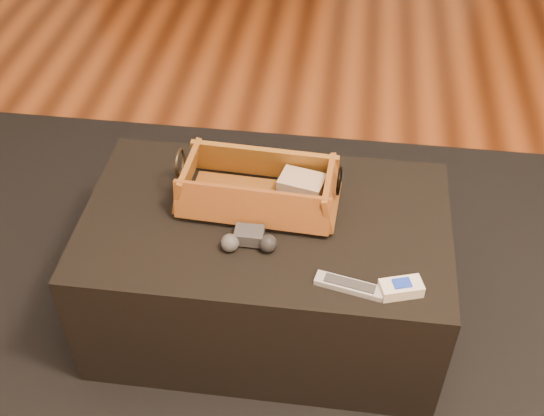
# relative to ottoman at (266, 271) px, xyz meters

# --- Properties ---
(floor) EXTENTS (5.00, 5.50, 0.01)m
(floor) POSITION_rel_ottoman_xyz_m (0.03, -0.01, -0.23)
(floor) COLOR brown
(floor) RESTS_ON ground
(area_rug) EXTENTS (2.60, 2.00, 0.01)m
(area_rug) POSITION_rel_ottoman_xyz_m (0.00, -0.05, -0.22)
(area_rug) COLOR black
(area_rug) RESTS_ON floor
(ottoman) EXTENTS (1.00, 0.60, 0.42)m
(ottoman) POSITION_rel_ottoman_xyz_m (0.00, 0.00, 0.00)
(ottoman) COLOR black
(ottoman) RESTS_ON area_rug
(tv_remote) EXTENTS (0.23, 0.06, 0.02)m
(tv_remote) POSITION_rel_ottoman_xyz_m (-0.05, 0.04, 0.24)
(tv_remote) COLOR black
(tv_remote) RESTS_ON wicker_basket
(cloth_bundle) EXTENTS (0.14, 0.11, 0.07)m
(cloth_bundle) POSITION_rel_ottoman_xyz_m (0.09, 0.09, 0.26)
(cloth_bundle) COLOR tan
(cloth_bundle) RESTS_ON wicker_basket
(wicker_basket) EXTENTS (0.45, 0.25, 0.15)m
(wicker_basket) POSITION_rel_ottoman_xyz_m (-0.03, 0.06, 0.26)
(wicker_basket) COLOR #946021
(wicker_basket) RESTS_ON ottoman
(game_controller) EXTENTS (0.15, 0.08, 0.05)m
(game_controller) POSITION_rel_ottoman_xyz_m (-0.03, -0.11, 0.23)
(game_controller) COLOR #303033
(game_controller) RESTS_ON ottoman
(silver_remote) EXTENTS (0.18, 0.07, 0.02)m
(silver_remote) POSITION_rel_ottoman_xyz_m (0.24, -0.22, 0.22)
(silver_remote) COLOR #B8BAC1
(silver_remote) RESTS_ON ottoman
(cream_gadget) EXTENTS (0.11, 0.08, 0.04)m
(cream_gadget) POSITION_rel_ottoman_xyz_m (0.36, -0.22, 0.23)
(cream_gadget) COLOR silver
(cream_gadget) RESTS_ON ottoman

